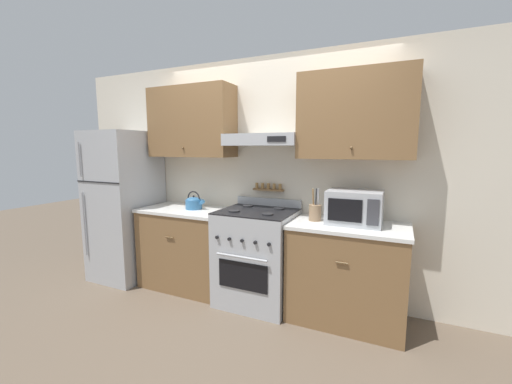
{
  "coord_description": "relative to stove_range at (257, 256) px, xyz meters",
  "views": [
    {
      "loc": [
        1.28,
        -2.53,
        1.59
      ],
      "look_at": [
        0.0,
        0.26,
        1.16
      ],
      "focal_mm": 22.0,
      "sensor_mm": 36.0,
      "label": 1
    }
  ],
  "objects": [
    {
      "name": "tea_kettle",
      "position": [
        -0.81,
        0.05,
        0.5
      ],
      "size": [
        0.24,
        0.19,
        0.2
      ],
      "color": "teal",
      "rests_on": "counter_left"
    },
    {
      "name": "counter_right",
      "position": [
        0.89,
        0.03,
        -0.03
      ],
      "size": [
        1.04,
        0.63,
        0.91
      ],
      "color": "brown",
      "rests_on": "ground_plane"
    },
    {
      "name": "microwave",
      "position": [
        0.93,
        0.07,
        0.58
      ],
      "size": [
        0.47,
        0.36,
        0.31
      ],
      "color": "#ADAFB5",
      "rests_on": "counter_right"
    },
    {
      "name": "utensil_crock",
      "position": [
        0.58,
        0.05,
        0.51
      ],
      "size": [
        0.12,
        0.12,
        0.31
      ],
      "color": "#8E7051",
      "rests_on": "counter_right"
    },
    {
      "name": "refrigerator",
      "position": [
        -1.77,
        -0.04,
        0.41
      ],
      "size": [
        0.66,
        0.76,
        1.79
      ],
      "color": "#ADAFB5",
      "rests_on": "ground_plane"
    },
    {
      "name": "ground_plane",
      "position": [
        0.0,
        -0.29,
        -0.49
      ],
      "size": [
        16.0,
        16.0,
        0.0
      ],
      "primitive_type": "plane",
      "color": "brown"
    },
    {
      "name": "counter_left",
      "position": [
        -0.89,
        0.03,
        -0.03
      ],
      "size": [
        1.03,
        0.63,
        0.91
      ],
      "color": "brown",
      "rests_on": "ground_plane"
    },
    {
      "name": "stove_range",
      "position": [
        0.0,
        0.0,
        0.0
      ],
      "size": [
        0.74,
        0.69,
        1.05
      ],
      "color": "#ADAFB5",
      "rests_on": "ground_plane"
    },
    {
      "name": "wall_back",
      "position": [
        0.0,
        0.3,
        0.99
      ],
      "size": [
        5.2,
        0.46,
        2.55
      ],
      "color": "beige",
      "rests_on": "ground_plane"
    }
  ]
}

